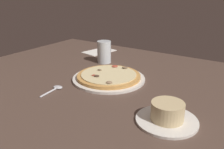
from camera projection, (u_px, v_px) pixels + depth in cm
name	position (u px, v px, depth cm)	size (l,w,h in cm)	color
dining_table	(115.00, 87.00, 100.02)	(150.00, 110.00, 4.00)	brown
pizza_main	(109.00, 77.00, 102.39)	(31.02, 31.02, 3.34)	silver
ramekin_on_saucer	(167.00, 114.00, 70.23)	(18.49, 18.49, 6.23)	silver
water_glass	(104.00, 53.00, 123.96)	(7.14, 7.14, 11.32)	silver
paper_menu	(99.00, 51.00, 145.94)	(11.83, 18.76, 0.30)	white
spoon	(55.00, 89.00, 92.60)	(4.27, 11.43, 1.00)	silver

